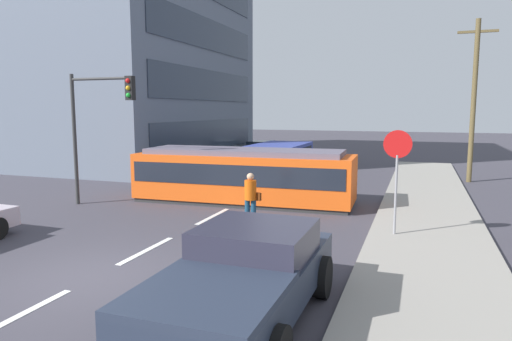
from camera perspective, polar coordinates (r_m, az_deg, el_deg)
name	(u,v)px	position (r m, az deg, el deg)	size (l,w,h in m)	color
ground_plane	(254,196)	(19.23, -0.30, -3.13)	(120.00, 120.00, 0.00)	#3E3B45
sidewalk_curb_right	(429,232)	(14.20, 20.60, -7.19)	(3.20, 36.00, 0.14)	gray
lane_stripe_0	(19,316)	(9.35, -27.35, -15.73)	(0.16, 2.40, 0.01)	silver
lane_stripe_1	(147,250)	(12.23, -13.38, -9.60)	(0.16, 2.40, 0.01)	silver
lane_stripe_2	(213,216)	(15.61, -5.34, -5.67)	(0.16, 2.40, 0.01)	silver
lane_stripe_3	(284,180)	(23.57, 3.54, -1.14)	(0.16, 2.40, 0.01)	silver
lane_stripe_4	(311,166)	(29.33, 6.80, 0.54)	(0.16, 2.40, 0.01)	silver
corner_building	(98,22)	(35.15, -19.00, 17.06)	(16.80, 16.67, 19.20)	slate
streetcar_tram	(244,175)	(17.75, -1.51, -0.53)	(8.50, 2.90, 2.07)	#EA5416
city_bus	(278,159)	(24.06, 2.72, 1.47)	(2.56, 5.34, 1.77)	#344195
pedestrian_crossing	(251,197)	(13.97, -0.66, -3.26)	(0.51, 0.36, 1.67)	navy
pickup_truck_parked	(245,276)	(7.90, -1.31, -12.97)	(2.29, 5.00, 1.55)	#252E40
parked_sedan_mid	(181,168)	(23.44, -9.22, 0.26)	(2.00, 4.47, 1.19)	#1E4595
parked_sedan_far	(224,155)	(29.80, -4.02, 1.89)	(2.18, 4.28, 1.19)	beige
parked_sedan_furthest	(261,148)	(35.27, 0.64, 2.78)	(1.93, 4.06, 1.19)	navy
stop_sign	(397,160)	(13.08, 17.09, 1.20)	(0.76, 0.07, 2.88)	gray
traffic_light_mast	(97,114)	(17.79, -19.07, 6.66)	(2.73, 0.33, 4.86)	#333333
utility_pole_mid	(474,98)	(24.92, 25.39, 8.09)	(1.80, 0.24, 7.85)	brown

